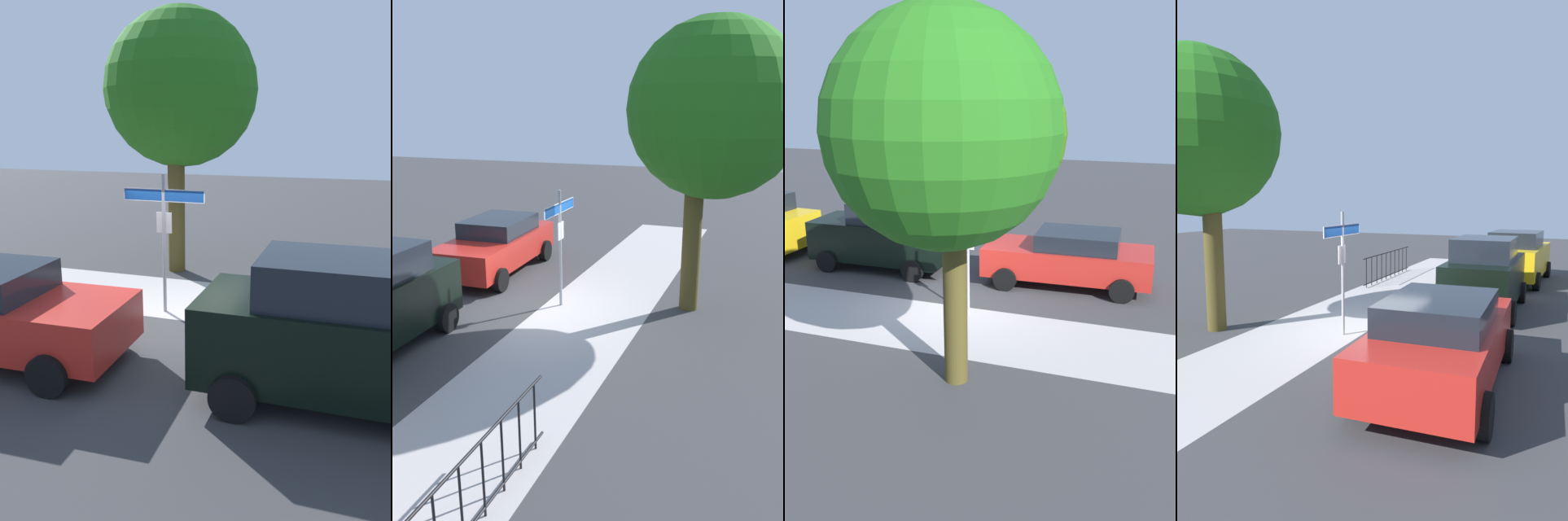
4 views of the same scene
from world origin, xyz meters
The scene contains 6 objects.
ground_plane centered at (0.00, 0.00, 0.00)m, with size 60.00×60.00×0.00m, color #38383A.
sidewalk_strip centered at (2.00, 1.30, 0.00)m, with size 24.00×2.60×0.00m, color #ABA4A3.
street_sign centered at (-0.44, 0.40, 1.98)m, with size 1.71×0.07×2.86m.
shade_tree centered at (-1.36, 3.73, 4.61)m, with size 3.89×3.87×6.60m.
car_red centered at (-2.38, -2.46, 0.82)m, with size 4.61×2.17×1.57m.
iron_fence centered at (7.14, 2.30, 0.56)m, with size 4.72×0.04×1.07m.
Camera 2 is at (11.10, 5.34, 4.83)m, focal length 37.38 mm.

